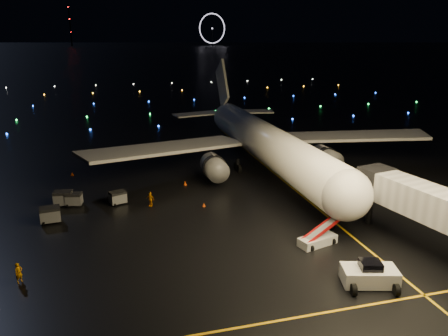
% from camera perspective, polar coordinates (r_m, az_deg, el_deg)
% --- Properties ---
extents(ground, '(2000.00, 2000.00, 0.00)m').
position_cam_1_polar(ground, '(336.00, -13.37, 13.31)').
color(ground, black).
rests_on(ground, ground).
extents(lane_centre, '(0.25, 80.00, 0.02)m').
position_cam_1_polar(lane_centre, '(58.93, 9.43, -3.00)').
color(lane_centre, '#E5A80C').
rests_on(lane_centre, ground).
extents(lane_cross, '(60.00, 0.25, 0.02)m').
position_cam_1_polar(lane_cross, '(32.87, -0.59, -20.52)').
color(lane_cross, '#E5A80C').
rests_on(lane_cross, ground).
extents(airliner, '(54.47, 51.78, 15.35)m').
position_cam_1_polar(airliner, '(67.06, 4.64, 6.44)').
color(airliner, white).
rests_on(airliner, ground).
extents(pushback_tug, '(4.95, 3.46, 2.14)m').
position_cam_1_polar(pushback_tug, '(39.20, 18.49, -12.86)').
color(pushback_tug, silver).
rests_on(pushback_tug, ground).
extents(belt_loader, '(6.03, 3.09, 2.82)m').
position_cam_1_polar(belt_loader, '(44.43, 12.18, -8.12)').
color(belt_loader, silver).
rests_on(belt_loader, ground).
extents(crew_a, '(0.78, 0.76, 1.81)m').
position_cam_1_polar(crew_a, '(41.36, -25.23, -12.29)').
color(crew_a, orange).
rests_on(crew_a, ground).
extents(crew_c, '(1.08, 1.07, 1.84)m').
position_cam_1_polar(crew_c, '(53.66, -9.60, -4.02)').
color(crew_c, orange).
rests_on(crew_c, ground).
extents(safety_cone_0, '(0.53, 0.53, 0.46)m').
position_cam_1_polar(safety_cone_0, '(53.13, -2.64, -4.81)').
color(safety_cone_0, '#F24B09').
rests_on(safety_cone_0, ground).
extents(safety_cone_1, '(0.52, 0.52, 0.50)m').
position_cam_1_polar(safety_cone_1, '(66.18, -2.10, -0.29)').
color(safety_cone_1, '#F24B09').
rests_on(safety_cone_1, ground).
extents(safety_cone_2, '(0.61, 0.61, 0.55)m').
position_cam_1_polar(safety_cone_2, '(60.66, -5.10, -1.97)').
color(safety_cone_2, '#F24B09').
rests_on(safety_cone_2, ground).
extents(safety_cone_3, '(0.51, 0.51, 0.54)m').
position_cam_1_polar(safety_cone_3, '(68.16, -19.21, -0.73)').
color(safety_cone_3, '#F24B09').
rests_on(safety_cone_3, ground).
extents(ferris_wheel, '(49.33, 16.80, 52.00)m').
position_cam_1_polar(ferris_wheel, '(776.71, -1.55, 17.61)').
color(ferris_wheel, black).
rests_on(ferris_wheel, ground).
extents(radio_mast, '(1.80, 1.80, 64.00)m').
position_cam_1_polar(radio_mast, '(776.82, -19.46, 17.14)').
color(radio_mast, black).
rests_on(radio_mast, ground).
extents(taxiway_lights, '(164.00, 92.00, 0.36)m').
position_cam_1_polar(taxiway_lights, '(143.06, -10.38, 8.90)').
color(taxiway_lights, black).
rests_on(taxiway_lights, ground).
extents(baggage_cart_0, '(2.25, 1.91, 1.62)m').
position_cam_1_polar(baggage_cart_0, '(55.21, -13.71, -3.79)').
color(baggage_cart_0, gray).
rests_on(baggage_cart_0, ground).
extents(baggage_cart_1, '(2.28, 1.71, 1.80)m').
position_cam_1_polar(baggage_cart_1, '(52.20, -21.74, -5.71)').
color(baggage_cart_1, gray).
rests_on(baggage_cart_1, ground).
extents(baggage_cart_2, '(2.31, 1.75, 1.82)m').
position_cam_1_polar(baggage_cart_2, '(56.66, -20.23, -3.74)').
color(baggage_cart_2, gray).
rests_on(baggage_cart_2, ground).
extents(baggage_cart_3, '(2.11, 1.66, 1.60)m').
position_cam_1_polar(baggage_cart_3, '(56.22, -19.01, -3.89)').
color(baggage_cart_3, gray).
rests_on(baggage_cart_3, ground).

